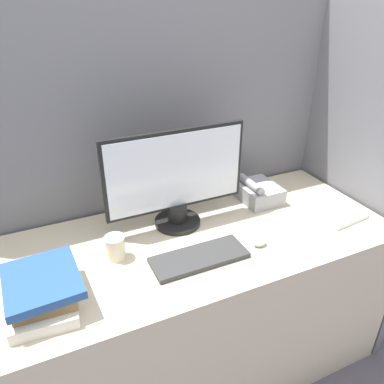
# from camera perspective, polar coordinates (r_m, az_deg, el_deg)

# --- Properties ---
(cubicle_panel_rear) EXTENTS (2.02, 0.04, 1.68)m
(cubicle_panel_rear) POSITION_cam_1_polar(r_m,az_deg,el_deg) (1.84, -3.94, 1.82)
(cubicle_panel_rear) COLOR slate
(cubicle_panel_rear) RESTS_ON ground_plane
(cubicle_panel_right) EXTENTS (0.04, 0.77, 1.68)m
(cubicle_panel_right) POSITION_cam_1_polar(r_m,az_deg,el_deg) (2.02, 23.25, 2.02)
(cubicle_panel_right) COLOR slate
(cubicle_panel_right) RESTS_ON ground_plane
(desk) EXTENTS (1.62, 0.71, 0.76)m
(desk) POSITION_cam_1_polar(r_m,az_deg,el_deg) (1.81, 1.25, -16.60)
(desk) COLOR beige
(desk) RESTS_ON ground_plane
(monitor) EXTENTS (0.61, 0.20, 0.43)m
(monitor) POSITION_cam_1_polar(r_m,az_deg,el_deg) (1.55, -2.40, 1.64)
(monitor) COLOR black
(monitor) RESTS_ON desk
(keyboard) EXTENTS (0.37, 0.14, 0.02)m
(keyboard) POSITION_cam_1_polar(r_m,az_deg,el_deg) (1.44, 1.12, -9.96)
(keyboard) COLOR #333333
(keyboard) RESTS_ON desk
(mouse) EXTENTS (0.06, 0.04, 0.04)m
(mouse) POSITION_cam_1_polar(r_m,az_deg,el_deg) (1.53, 10.26, -7.52)
(mouse) COLOR silver
(mouse) RESTS_ON desk
(coffee_cup) EXTENTS (0.08, 0.08, 0.10)m
(coffee_cup) POSITION_cam_1_polar(r_m,az_deg,el_deg) (1.46, -11.60, -8.27)
(coffee_cup) COLOR beige
(coffee_cup) RESTS_ON desk
(book_stack) EXTENTS (0.24, 0.29, 0.11)m
(book_stack) POSITION_cam_1_polar(r_m,az_deg,el_deg) (1.33, -21.70, -13.89)
(book_stack) COLOR silver
(book_stack) RESTS_ON desk
(desk_telephone) EXTENTS (0.17, 0.21, 0.11)m
(desk_telephone) POSITION_cam_1_polar(r_m,az_deg,el_deg) (1.84, 10.02, 0.02)
(desk_telephone) COLOR #99999E
(desk_telephone) RESTS_ON desk
(paper_pile) EXTENTS (0.23, 0.27, 0.02)m
(paper_pile) POSITION_cam_1_polar(r_m,az_deg,el_deg) (1.85, 20.46, -2.57)
(paper_pile) COLOR white
(paper_pile) RESTS_ON desk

